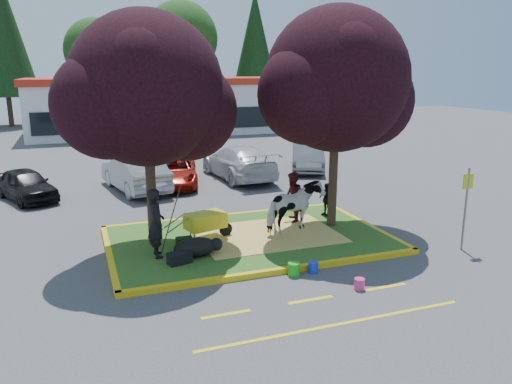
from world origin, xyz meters
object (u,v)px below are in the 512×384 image
object	(u,v)px
bucket_green	(294,269)
bucket_pink	(359,284)
cow	(294,207)
handler	(156,223)
calf	(195,247)
car_silver	(135,173)
wheelbarrow	(206,221)
bucket_blue	(313,267)
car_black	(26,185)
sign_post	(466,200)

from	to	relation	value
bucket_green	bucket_pink	bearing A→B (deg)	-48.92
cow	bucket_green	bearing A→B (deg)	137.75
handler	bucket_green	size ratio (longest dim) A/B	5.61
calf	car_silver	size ratio (longest dim) A/B	0.25
calf	handler	bearing A→B (deg)	145.74
calf	bucket_green	world-z (taller)	calf
cow	handler	size ratio (longest dim) A/B	1.00
calf	wheelbarrow	size ratio (longest dim) A/B	0.57
bucket_blue	wheelbarrow	bearing A→B (deg)	122.68
cow	car_black	world-z (taller)	cow
sign_post	bucket_blue	size ratio (longest dim) A/B	8.67
calf	sign_post	world-z (taller)	sign_post
wheelbarrow	bucket_pink	distance (m)	5.14
cow	bucket_blue	distance (m)	2.95
calf	wheelbarrow	xyz separation A→B (m)	(0.65, 1.35, 0.28)
handler	sign_post	xyz separation A→B (m)	(8.40, -2.10, 0.39)
cow	calf	world-z (taller)	cow
bucket_pink	cow	bearing A→B (deg)	88.23
cow	wheelbarrow	world-z (taller)	cow
sign_post	calf	bearing A→B (deg)	167.52
bucket_blue	car_silver	xyz separation A→B (m)	(-3.18, 10.66, 0.64)
cow	car_silver	size ratio (longest dim) A/B	0.40
wheelbarrow	bucket_pink	xyz separation A→B (m)	(2.58, -4.41, -0.55)
wheelbarrow	car_black	bearing A→B (deg)	110.25
handler	bucket_green	bearing A→B (deg)	-127.95
calf	bucket_blue	world-z (taller)	calf
handler	bucket_green	xyz separation A→B (m)	(3.07, -2.14, -0.92)
cow	car_silver	world-z (taller)	cow
car_black	cow	bearing A→B (deg)	-67.45
calf	sign_post	size ratio (longest dim) A/B	0.49
wheelbarrow	bucket_blue	distance (m)	3.76
cow	car_black	xyz separation A→B (m)	(-8.14, 7.78, -0.32)
bucket_blue	car_silver	distance (m)	11.14
sign_post	bucket_pink	size ratio (longest dim) A/B	8.95
calf	bucket_green	size ratio (longest dim) A/B	3.54
cow	bucket_blue	xyz separation A→B (m)	(-0.70, -2.75, -0.81)
car_black	bucket_green	bearing A→B (deg)	-80.51
bucket_green	cow	bearing A→B (deg)	65.64
cow	car_silver	distance (m)	8.81
calf	car_silver	bearing A→B (deg)	79.95
cow	car_silver	bearing A→B (deg)	8.24
sign_post	car_silver	xyz separation A→B (m)	(-7.97, 10.61, -0.70)
calf	bucket_blue	distance (m)	3.21
bucket_pink	handler	bearing A→B (deg)	140.71
bucket_green	calf	bearing A→B (deg)	139.90
bucket_green	bucket_blue	xyz separation A→B (m)	(0.54, 0.00, -0.03)
handler	car_black	size ratio (longest dim) A/B	0.51
bucket_green	car_black	world-z (taller)	car_black
calf	bucket_pink	distance (m)	4.46
cow	bucket_pink	xyz separation A→B (m)	(-0.12, -4.03, -0.81)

